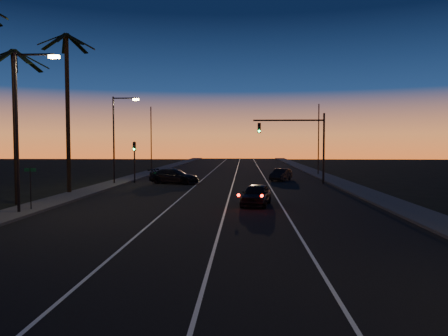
{
  "coord_description": "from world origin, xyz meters",
  "views": [
    {
      "loc": [
        1.61,
        -3.7,
        3.95
      ],
      "look_at": [
        0.39,
        22.75,
        2.49
      ],
      "focal_mm": 35.0,
      "sensor_mm": 36.0,
      "label": 1
    }
  ],
  "objects_px": {
    "signal_mast": "(300,136)",
    "lead_car": "(256,195)",
    "right_car": "(281,175)",
    "cross_car": "(174,176)"
  },
  "relations": [
    {
      "from": "signal_mast",
      "to": "lead_car",
      "type": "height_order",
      "value": "signal_mast"
    },
    {
      "from": "right_car",
      "to": "signal_mast",
      "type": "bearing_deg",
      "value": -64.68
    },
    {
      "from": "cross_car",
      "to": "lead_car",
      "type": "bearing_deg",
      "value": -62.73
    },
    {
      "from": "lead_car",
      "to": "cross_car",
      "type": "distance_m",
      "value": 16.85
    },
    {
      "from": "signal_mast",
      "to": "right_car",
      "type": "bearing_deg",
      "value": 115.32
    },
    {
      "from": "right_car",
      "to": "lead_car",
      "type": "bearing_deg",
      "value": -99.49
    },
    {
      "from": "signal_mast",
      "to": "cross_car",
      "type": "bearing_deg",
      "value": -176.41
    },
    {
      "from": "signal_mast",
      "to": "cross_car",
      "type": "height_order",
      "value": "signal_mast"
    },
    {
      "from": "right_car",
      "to": "cross_car",
      "type": "distance_m",
      "value": 11.64
    },
    {
      "from": "lead_car",
      "to": "right_car",
      "type": "relative_size",
      "value": 1.14
    }
  ]
}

